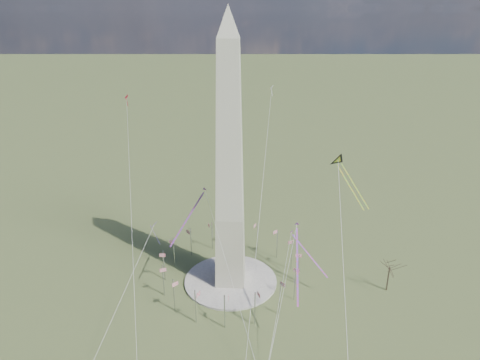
{
  "coord_description": "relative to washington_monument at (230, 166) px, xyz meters",
  "views": [
    {
      "loc": [
        11.47,
        -140.04,
        99.33
      ],
      "look_at": [
        3.66,
        0.0,
        42.93
      ],
      "focal_mm": 32.0,
      "sensor_mm": 36.0,
      "label": 1
    }
  ],
  "objects": [
    {
      "name": "plaza",
      "position": [
        0.0,
        0.0,
        -47.55
      ],
      "size": [
        36.0,
        36.0,
        0.8
      ],
      "primitive_type": "cylinder",
      "color": "beige",
      "rests_on": "ground"
    },
    {
      "name": "kite_streamer_mid",
      "position": [
        -13.74,
        1.19,
        -17.35
      ],
      "size": [
        11.47,
        20.18,
        15.19
      ],
      "rotation": [
        0.0,
        0.0,
        2.66
      ],
      "color": "#FF283D",
      "rests_on": "ground"
    },
    {
      "name": "ground",
      "position": [
        0.0,
        0.0,
        -47.95
      ],
      "size": [
        2000.0,
        2000.0,
        0.0
      ],
      "primitive_type": "plane",
      "color": "#445229",
      "rests_on": "ground"
    },
    {
      "name": "kite_delta_black",
      "position": [
        38.76,
        3.74,
        0.64
      ],
      "size": [
        13.01,
        18.24,
        15.38
      ],
      "rotation": [
        0.0,
        0.0,
        3.65
      ],
      "color": "black",
      "rests_on": "ground"
    },
    {
      "name": "washington_monument",
      "position": [
        0.0,
        0.0,
        0.0
      ],
      "size": [
        15.56,
        15.56,
        100.0
      ],
      "color": "beige",
      "rests_on": "plaza"
    },
    {
      "name": "kite_small_red",
      "position": [
        -45.67,
        35.04,
        16.77
      ],
      "size": [
        1.94,
        1.69,
        5.04
      ],
      "rotation": [
        0.0,
        0.0,
        3.21
      ],
      "color": "red",
      "rests_on": "ground"
    },
    {
      "name": "kite_diamond_purple",
      "position": [
        -28.19,
        -1.0,
        -24.14
      ],
      "size": [
        2.63,
        3.5,
        10.22
      ],
      "rotation": [
        0.0,
        0.0,
        2.32
      ],
      "color": "#39176B",
      "rests_on": "ground"
    },
    {
      "name": "kite_streamer_right",
      "position": [
        28.06,
        1.79,
        -33.31
      ],
      "size": [
        14.18,
        13.64,
        12.73
      ],
      "rotation": [
        0.0,
        0.0,
        3.95
      ],
      "color": "#FF283D",
      "rests_on": "ground"
    },
    {
      "name": "tree_near",
      "position": [
        59.51,
        -2.17,
        -37.04
      ],
      "size": [
        8.75,
        8.75,
        15.31
      ],
      "color": "#4E422F",
      "rests_on": "ground"
    },
    {
      "name": "kite_streamer_left",
      "position": [
        23.47,
        -17.79,
        -22.34
      ],
      "size": [
        2.3,
        24.48,
        16.81
      ],
      "rotation": [
        0.0,
        0.0,
        3.12
      ],
      "color": "#FF283D",
      "rests_on": "ground"
    },
    {
      "name": "flagpole_ring",
      "position": [
        -0.0,
        -0.0,
        -40.68
      ],
      "size": [
        54.4,
        54.4,
        13.0
      ],
      "color": "#BABDC1",
      "rests_on": "ground"
    },
    {
      "name": "kite_small_white",
      "position": [
        14.82,
        45.0,
        19.64
      ],
      "size": [
        1.54,
        2.27,
        4.81
      ],
      "rotation": [
        0.0,
        0.0,
        2.49
      ],
      "color": "white",
      "rests_on": "ground"
    }
  ]
}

